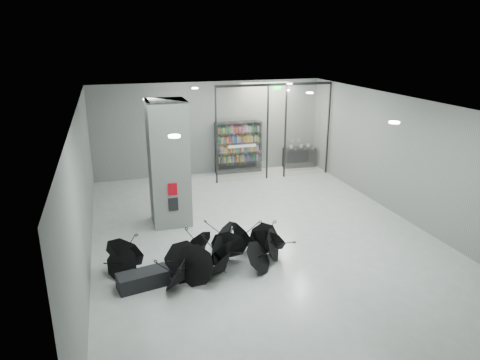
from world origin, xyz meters
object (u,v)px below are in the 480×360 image
object	(u,v)px
bench	(143,279)
shop_counter	(299,157)
column	(169,163)
bookshelf	(239,147)
umbrella_cluster	(214,257)

from	to	relation	value
bench	shop_counter	xyz separation A→B (m)	(7.90, 8.53, 0.25)
column	bookshelf	bearing A→B (deg)	51.96
bench	bookshelf	world-z (taller)	bookshelf
umbrella_cluster	shop_counter	bearing A→B (deg)	53.41
bookshelf	shop_counter	size ratio (longest dim) A/B	1.51
umbrella_cluster	bookshelf	bearing A→B (deg)	69.06
bench	umbrella_cluster	world-z (taller)	umbrella_cluster
column	shop_counter	world-z (taller)	column
shop_counter	umbrella_cluster	distance (m)	10.11
column	shop_counter	bearing A→B (deg)	35.76
umbrella_cluster	column	bearing A→B (deg)	100.66
column	umbrella_cluster	size ratio (longest dim) A/B	0.76
bookshelf	shop_counter	distance (m)	3.01
column	umbrella_cluster	distance (m)	3.78
shop_counter	column	bearing A→B (deg)	-139.07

